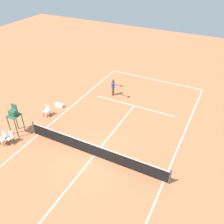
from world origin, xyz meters
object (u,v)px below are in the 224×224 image
object	(u,v)px
player_serving	(114,86)
courtside_chair_far	(4,138)
tennis_ball	(106,111)
courtside_chair_mid	(47,110)
umpire_chair	(14,115)
equipment_bag	(59,105)
courtside_chair_near	(10,137)

from	to	relation	value
player_serving	courtside_chair_far	distance (m)	10.19
player_serving	tennis_ball	xyz separation A→B (m)	(-0.66, 2.64, -0.93)
tennis_ball	courtside_chair_mid	distance (m)	4.86
umpire_chair	equipment_bag	world-z (taller)	umpire_chair
player_serving	equipment_bag	xyz separation A→B (m)	(3.29, 3.84, -0.82)
courtside_chair_near	umpire_chair	bearing A→B (deg)	-71.91
tennis_ball	umpire_chair	distance (m)	7.25
player_serving	courtside_chair_mid	xyz separation A→B (m)	(3.31, 5.40, -0.43)
umpire_chair	tennis_ball	bearing A→B (deg)	-129.30
courtside_chair_far	courtside_chair_mid	bearing A→B (deg)	-96.38
courtside_chair_near	courtside_chair_far	bearing A→B (deg)	43.93
player_serving	courtside_chair_near	distance (m)	9.83
courtside_chair_far	equipment_bag	world-z (taller)	courtside_chair_far
courtside_chair_mid	equipment_bag	distance (m)	1.60
umpire_chair	courtside_chair_mid	distance (m)	2.97
umpire_chair	courtside_chair_far	bearing A→B (deg)	92.32
courtside_chair_mid	courtside_chair_far	xyz separation A→B (m)	(0.45, 4.06, 0.00)
player_serving	umpire_chair	bearing A→B (deg)	-20.90
umpire_chair	courtside_chair_mid	world-z (taller)	umpire_chair
player_serving	tennis_ball	distance (m)	2.88
tennis_ball	courtside_chair_far	distance (m)	8.15
tennis_ball	player_serving	bearing A→B (deg)	-75.93
tennis_ball	courtside_chair_mid	xyz separation A→B (m)	(3.97, 2.76, 0.50)
player_serving	courtside_chair_mid	bearing A→B (deg)	-27.23
umpire_chair	courtside_chair_near	size ratio (longest dim) A/B	2.54
tennis_ball	umpire_chair	size ratio (longest dim) A/B	0.03
tennis_ball	courtside_chair_near	world-z (taller)	courtside_chair_near
courtside_chair_mid	equipment_bag	size ratio (longest dim) A/B	1.25
tennis_ball	courtside_chair_far	xyz separation A→B (m)	(4.43, 6.82, 0.50)
courtside_chair_mid	courtside_chair_far	size ratio (longest dim) A/B	1.00
courtside_chair_far	tennis_ball	bearing A→B (deg)	-123.00
umpire_chair	equipment_bag	xyz separation A→B (m)	(-0.53, -4.28, -1.46)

